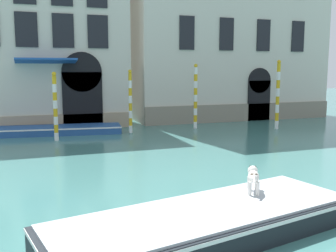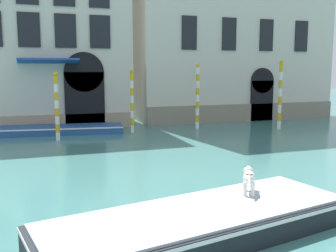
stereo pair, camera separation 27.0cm
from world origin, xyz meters
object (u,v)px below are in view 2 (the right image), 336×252
mooring_pole_0 (57,106)px  mooring_pole_2 (280,95)px  boat_foreground (201,222)px  boat_moored_near_palazzo (61,129)px  mooring_pole_3 (197,96)px  mooring_pole_1 (132,101)px  dog_on_deck (249,176)px

mooring_pole_0 → mooring_pole_2: 12.99m
boat_foreground → boat_moored_near_palazzo: bearing=86.1°
mooring_pole_2 → mooring_pole_3: 4.97m
mooring_pole_0 → mooring_pole_1: mooring_pole_1 is taller
boat_moored_near_palazzo → mooring_pole_0: 2.62m
mooring_pole_1 → boat_foreground: bearing=-97.5°
mooring_pole_3 → mooring_pole_0: bearing=-170.4°
boat_moored_near_palazzo → mooring_pole_1: mooring_pole_1 is taller
boat_foreground → dog_on_deck: 1.89m
boat_foreground → mooring_pole_0: mooring_pole_0 is taller
mooring_pole_0 → mooring_pole_3: size_ratio=0.89×
mooring_pole_1 → mooring_pole_2: (8.81, -1.45, 0.29)m
mooring_pole_1 → mooring_pole_3: bearing=4.6°
boat_moored_near_palazzo → mooring_pole_3: (8.08, -0.70, 1.75)m
dog_on_deck → mooring_pole_3: mooring_pole_3 is taller
mooring_pole_0 → mooring_pole_3: bearing=9.6°
boat_moored_near_palazzo → mooring_pole_0: (-0.26, -2.11, 1.53)m
dog_on_deck → mooring_pole_3: bearing=10.3°
mooring_pole_1 → mooring_pole_2: size_ratio=0.86×
boat_moored_near_palazzo → mooring_pole_2: (12.72, -2.48, 1.87)m
boat_moored_near_palazzo → mooring_pole_3: 8.30m
boat_foreground → mooring_pole_0: bearing=88.4°
dog_on_deck → boat_foreground: bearing=143.1°
boat_moored_near_palazzo → mooring_pole_3: bearing=1.9°
mooring_pole_0 → mooring_pole_2: size_ratio=0.84×
boat_foreground → mooring_pole_1: size_ratio=2.09×
mooring_pole_0 → mooring_pole_1: size_ratio=0.97×
boat_moored_near_palazzo → mooring_pole_2: mooring_pole_2 is taller
mooring_pole_2 → mooring_pole_3: mooring_pole_2 is taller
mooring_pole_0 → mooring_pole_2: bearing=-1.7°
mooring_pole_1 → mooring_pole_2: mooring_pole_2 is taller
mooring_pole_1 → mooring_pole_2: 8.93m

